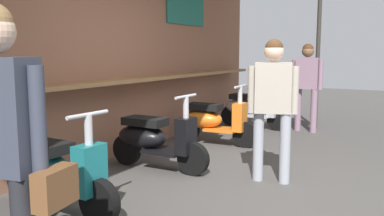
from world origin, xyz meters
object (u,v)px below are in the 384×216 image
at_px(scooter_silver, 250,108).
at_px(shopper_with_handbag, 1,133).
at_px(shopper_passing, 273,96).
at_px(scooter_orange, 211,120).
at_px(shopper_browsing, 306,79).
at_px(scooter_black, 153,139).
at_px(scooter_teal, 52,171).

bearing_deg(scooter_silver, shopper_with_handbag, -76.26).
relative_size(scooter_silver, shopper_passing, 0.87).
distance_m(scooter_orange, shopper_browsing, 2.16).
relative_size(scooter_black, scooter_silver, 1.00).
bearing_deg(scooter_silver, scooter_orange, -85.89).
height_order(scooter_silver, shopper_passing, shopper_passing).
xyz_separation_m(scooter_orange, shopper_with_handbag, (-4.51, -1.05, 0.67)).
bearing_deg(shopper_passing, scooter_orange, -152.16).
height_order(scooter_black, scooter_orange, same).
relative_size(scooter_black, shopper_browsing, 0.86).
bearing_deg(scooter_black, shopper_passing, 8.49).
xyz_separation_m(scooter_orange, scooter_silver, (1.68, -0.00, 0.00)).
bearing_deg(scooter_black, shopper_browsing, 73.10).
bearing_deg(shopper_passing, scooter_silver, -172.93).
bearing_deg(scooter_black, scooter_teal, -89.94).
height_order(scooter_black, scooter_silver, same).
bearing_deg(shopper_browsing, scooter_black, -21.27).
bearing_deg(scooter_orange, shopper_with_handbag, -80.73).
distance_m(scooter_orange, shopper_passing, 2.13).
bearing_deg(shopper_browsing, shopper_with_handbag, -4.26).
xyz_separation_m(scooter_black, shopper_passing, (0.22, -1.48, 0.60)).
bearing_deg(scooter_orange, shopper_browsing, 55.92).
xyz_separation_m(shopper_browsing, shopper_passing, (-3.21, -0.43, 0.01)).
distance_m(scooter_silver, shopper_passing, 3.49).
distance_m(scooter_teal, shopper_passing, 2.44).
bearing_deg(shopper_with_handbag, shopper_passing, -18.41).
height_order(scooter_orange, scooter_silver, same).
bearing_deg(scooter_teal, shopper_browsing, 80.30).
height_order(scooter_orange, shopper_passing, shopper_passing).
xyz_separation_m(scooter_orange, shopper_passing, (-1.41, -1.48, 0.60)).
distance_m(shopper_with_handbag, shopper_browsing, 6.30).
xyz_separation_m(scooter_teal, shopper_passing, (1.85, -1.48, 0.60)).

